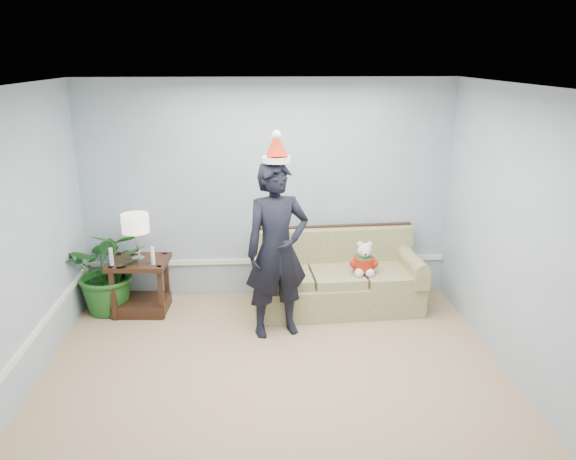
% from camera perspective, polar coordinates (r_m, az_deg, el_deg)
% --- Properties ---
extents(room_shell, '(4.54, 5.04, 2.74)m').
position_cam_1_polar(room_shell, '(4.46, -1.26, -3.56)').
color(room_shell, tan).
rests_on(room_shell, ground).
extents(wainscot_trim, '(4.49, 4.99, 0.06)m').
position_cam_1_polar(wainscot_trim, '(5.99, -13.09, -7.72)').
color(wainscot_trim, white).
rests_on(wainscot_trim, room_shell).
extents(sofa, '(2.03, 0.96, 0.93)m').
position_cam_1_polar(sofa, '(6.84, 4.86, -5.13)').
color(sofa, '#556530').
rests_on(sofa, room_shell).
extents(side_table, '(0.71, 0.61, 0.65)m').
position_cam_1_polar(side_table, '(6.93, -14.69, -6.06)').
color(side_table, '#361D13').
rests_on(side_table, room_shell).
extents(table_lamp, '(0.31, 0.31, 0.56)m').
position_cam_1_polar(table_lamp, '(6.66, -15.25, 0.48)').
color(table_lamp, silver).
rests_on(table_lamp, side_table).
extents(candle_pair, '(0.52, 0.05, 0.21)m').
position_cam_1_polar(candle_pair, '(6.63, -15.56, -2.64)').
color(candle_pair, silver).
rests_on(candle_pair, side_table).
extents(houseplant, '(0.97, 0.84, 1.06)m').
position_cam_1_polar(houseplant, '(6.94, -17.71, -3.84)').
color(houseplant, '#1D5A1E').
rests_on(houseplant, room_shell).
extents(man, '(0.80, 0.63, 1.92)m').
position_cam_1_polar(man, '(5.95, -1.12, -2.10)').
color(man, black).
rests_on(man, room_shell).
extents(santa_hat, '(0.33, 0.36, 0.34)m').
position_cam_1_polar(santa_hat, '(5.70, -1.20, 8.38)').
color(santa_hat, white).
rests_on(santa_hat, man).
extents(teddy_bear, '(0.26, 0.29, 0.40)m').
position_cam_1_polar(teddy_bear, '(6.61, 7.73, -3.26)').
color(teddy_bear, white).
rests_on(teddy_bear, sofa).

